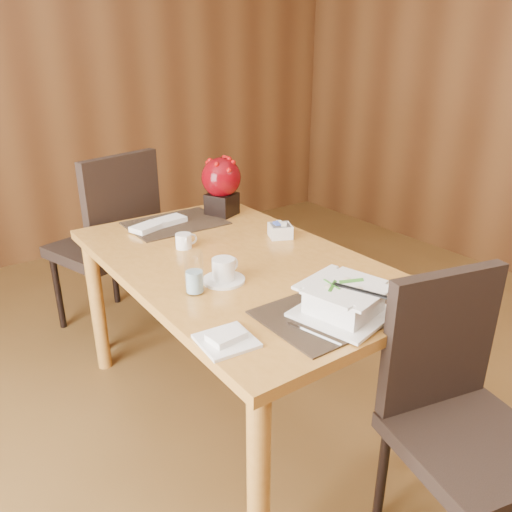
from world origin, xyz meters
TOP-DOWN VIEW (x-y plane):
  - ground at (0.00, 0.00)m, footprint 6.00×6.00m
  - back_wall at (0.00, 3.00)m, footprint 5.00×0.02m
  - dining_table at (0.00, 0.60)m, footprint 0.90×1.50m
  - placemat_near at (0.00, 0.05)m, footprint 0.45×0.33m
  - placemat_far at (0.00, 1.15)m, footprint 0.45×0.33m
  - soup_setting at (0.02, 0.02)m, footprint 0.32×0.32m
  - coffee_cup at (-0.16, 0.46)m, footprint 0.16×0.16m
  - water_glass at (-0.29, 0.44)m, footprint 0.07×0.07m
  - creamer_jug at (-0.12, 0.84)m, footprint 0.10×0.10m
  - sugar_caddy at (0.30, 0.71)m, footprint 0.13×0.13m
  - berry_decor at (0.27, 1.14)m, footprint 0.20×0.20m
  - napkins_far at (-0.08, 1.15)m, footprint 0.30×0.17m
  - bread_plate at (-0.37, 0.10)m, footprint 0.17×0.17m
  - near_chair at (0.21, -0.31)m, footprint 0.52×0.52m
  - far_chair at (-0.17, 1.61)m, footprint 0.61×0.61m

SIDE VIEW (x-z plane):
  - ground at x=0.00m, z-range 0.00..0.00m
  - near_chair at x=0.21m, z-range 0.06..0.99m
  - far_chair at x=-0.17m, z-range 0.07..1.11m
  - dining_table at x=0.00m, z-range 0.28..1.03m
  - placemat_near at x=0.00m, z-range 0.75..0.76m
  - placemat_far at x=0.00m, z-range 0.75..0.76m
  - bread_plate at x=-0.37m, z-range 0.75..0.76m
  - napkins_far at x=-0.08m, z-range 0.76..0.78m
  - sugar_caddy at x=0.30m, z-range 0.75..0.81m
  - creamer_jug at x=-0.12m, z-range 0.75..0.81m
  - coffee_cup at x=-0.16m, z-range 0.74..0.83m
  - soup_setting at x=0.02m, z-range 0.75..0.86m
  - water_glass at x=-0.29m, z-range 0.75..0.90m
  - berry_decor at x=0.27m, z-range 0.77..1.06m
  - back_wall at x=0.00m, z-range 0.00..2.80m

